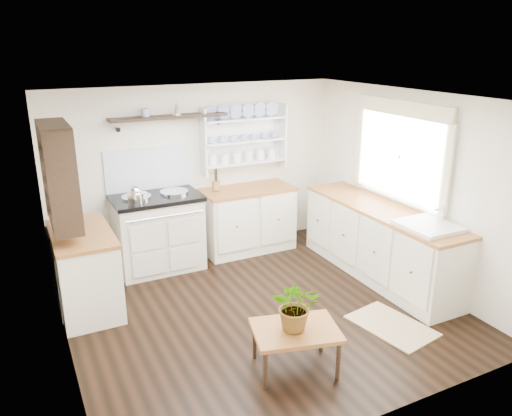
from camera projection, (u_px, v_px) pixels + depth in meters
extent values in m
cube|color=black|center=(261.00, 309.00, 5.53)|extent=(4.00, 3.80, 0.01)
cube|color=silver|center=(198.00, 171.00, 6.78)|extent=(4.00, 0.02, 2.30)
cube|color=silver|center=(409.00, 187.00, 6.01)|extent=(0.02, 3.80, 2.30)
cube|color=silver|center=(57.00, 245.00, 4.32)|extent=(0.02, 3.80, 2.30)
cube|color=white|center=(262.00, 98.00, 4.80)|extent=(4.00, 3.80, 0.01)
cube|color=white|center=(401.00, 157.00, 6.01)|extent=(0.04, 1.40, 1.00)
cube|color=white|center=(399.00, 157.00, 6.00)|extent=(0.02, 1.50, 1.10)
cube|color=beige|center=(403.00, 108.00, 5.81)|extent=(0.04, 1.55, 0.18)
cube|color=beige|center=(158.00, 234.00, 6.42)|extent=(1.06, 0.69, 0.93)
cube|color=black|center=(156.00, 198.00, 6.27)|extent=(1.10, 0.73, 0.05)
cylinder|color=silver|center=(136.00, 197.00, 6.15)|extent=(0.36, 0.36, 0.03)
cylinder|color=silver|center=(174.00, 192.00, 6.36)|extent=(0.36, 0.36, 0.03)
cylinder|color=silver|center=(165.00, 216.00, 5.98)|extent=(0.95, 0.02, 0.02)
cube|color=beige|center=(248.00, 220.00, 7.00)|extent=(1.25, 0.60, 0.88)
cube|color=brown|center=(247.00, 190.00, 6.86)|extent=(1.27, 0.63, 0.04)
cube|color=beige|center=(379.00, 243.00, 6.20)|extent=(0.60, 2.40, 0.88)
cube|color=brown|center=(382.00, 209.00, 6.06)|extent=(0.62, 2.43, 0.04)
cube|color=white|center=(427.00, 236.00, 5.45)|extent=(0.55, 0.60, 0.28)
cylinder|color=silver|center=(443.00, 216.00, 5.47)|extent=(0.02, 0.02, 0.22)
cube|color=beige|center=(85.00, 271.00, 5.43)|extent=(0.60, 1.10, 0.88)
cube|color=brown|center=(81.00, 234.00, 5.29)|extent=(0.62, 1.13, 0.04)
cube|color=white|center=(242.00, 138.00, 6.91)|extent=(1.20, 0.03, 0.90)
cube|color=white|center=(244.00, 139.00, 6.83)|extent=(1.20, 0.22, 0.02)
cylinder|color=navy|center=(244.00, 119.00, 6.75)|extent=(0.20, 0.02, 0.20)
cube|color=black|center=(169.00, 117.00, 6.25)|extent=(1.50, 0.24, 0.04)
cone|color=black|center=(116.00, 129.00, 6.07)|extent=(0.06, 0.20, 0.06)
cone|color=black|center=(215.00, 121.00, 6.62)|extent=(0.06, 0.20, 0.06)
cube|color=black|center=(59.00, 174.00, 5.02)|extent=(0.28, 0.80, 1.05)
cylinder|color=olive|center=(216.00, 186.00, 6.72)|extent=(0.11, 0.11, 0.12)
cube|color=brown|center=(296.00, 331.00, 4.41)|extent=(0.86, 0.71, 0.04)
cylinder|color=black|center=(265.00, 370.00, 4.21)|extent=(0.04, 0.04, 0.37)
cylinder|color=black|center=(255.00, 341.00, 4.62)|extent=(0.04, 0.04, 0.37)
cylinder|color=black|center=(338.00, 360.00, 4.34)|extent=(0.04, 0.04, 0.37)
cylinder|color=black|center=(322.00, 333.00, 4.75)|extent=(0.04, 0.04, 0.37)
imported|color=#3F7233|center=(296.00, 305.00, 4.33)|extent=(0.55, 0.53, 0.46)
cube|color=#9D7E5B|center=(392.00, 326.00, 5.19)|extent=(0.69, 0.93, 0.02)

